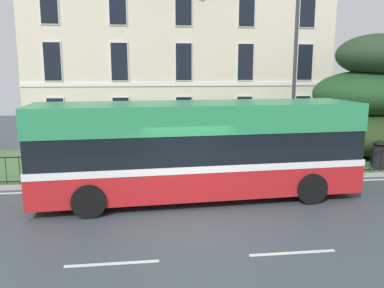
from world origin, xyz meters
name	(u,v)px	position (x,y,z in m)	size (l,w,h in m)	color
ground_plane	(188,210)	(0.00, 1.30, -0.01)	(60.00, 56.00, 0.18)	#3D464B
georgian_townhouse	(176,46)	(0.99, 15.91, 5.57)	(17.17, 8.69, 10.84)	beige
iron_verge_railing	(205,164)	(0.99, 4.40, 0.62)	(19.54, 0.04, 0.97)	black
evergreen_tree	(368,105)	(9.36, 7.78, 2.43)	(5.70, 5.70, 5.59)	#423328
single_decker_bus	(198,149)	(0.45, 2.37, 1.62)	(10.23, 3.01, 3.07)	red
street_lamp_post	(295,64)	(4.60, 5.16, 4.28)	(0.36, 0.24, 7.31)	#333338
litter_bin	(380,155)	(8.25, 4.86, 0.68)	(0.54, 0.54, 1.12)	black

